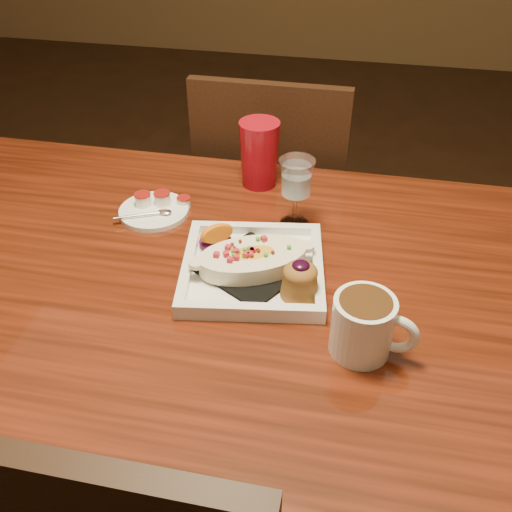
% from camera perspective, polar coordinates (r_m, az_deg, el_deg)
% --- Properties ---
extents(floor, '(7.00, 7.00, 0.00)m').
position_cam_1_polar(floor, '(1.64, -2.70, -22.73)').
color(floor, black).
rests_on(floor, ground).
extents(table, '(1.50, 0.90, 0.75)m').
position_cam_1_polar(table, '(1.12, -3.67, -5.95)').
color(table, maroon).
rests_on(table, floor).
extents(chair_far, '(0.42, 0.42, 0.93)m').
position_cam_1_polar(chair_far, '(1.70, 1.88, 4.87)').
color(chair_far, black).
rests_on(chair_far, floor).
extents(plate, '(0.29, 0.29, 0.08)m').
position_cam_1_polar(plate, '(1.04, 0.13, -0.94)').
color(plate, white).
rests_on(plate, table).
extents(coffee_mug, '(0.14, 0.10, 0.10)m').
position_cam_1_polar(coffee_mug, '(0.90, 10.83, -6.73)').
color(coffee_mug, white).
rests_on(coffee_mug, table).
extents(goblet, '(0.07, 0.07, 0.15)m').
position_cam_1_polar(goblet, '(1.14, 4.04, 7.45)').
color(goblet, silver).
rests_on(goblet, table).
extents(saucer, '(0.15, 0.15, 0.10)m').
position_cam_1_polar(saucer, '(1.25, -10.28, 4.67)').
color(saucer, white).
rests_on(saucer, table).
extents(creamer_loose, '(0.03, 0.03, 0.02)m').
position_cam_1_polar(creamer_loose, '(1.25, -7.23, 5.38)').
color(creamer_loose, white).
rests_on(creamer_loose, table).
extents(red_tumbler, '(0.09, 0.09, 0.15)m').
position_cam_1_polar(red_tumbler, '(1.30, 0.34, 10.16)').
color(red_tumbler, '#A90C1A').
rests_on(red_tumbler, table).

